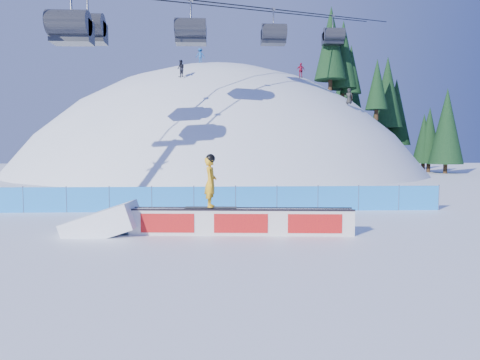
{
  "coord_description": "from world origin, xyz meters",
  "views": [
    {
      "loc": [
        0.28,
        -15.92,
        2.94
      ],
      "look_at": [
        1.06,
        1.08,
        1.75
      ],
      "focal_mm": 32.0,
      "sensor_mm": 36.0,
      "label": 1
    }
  ],
  "objects": [
    {
      "name": "snowboarder",
      "position": [
        -0.07,
        -1.13,
        1.86
      ],
      "size": [
        1.82,
        0.67,
        1.88
      ],
      "rotation": [
        0.0,
        0.0,
        1.49
      ],
      "color": "black",
      "rests_on": "rail_box"
    },
    {
      "name": "chairlift",
      "position": [
        4.74,
        27.49,
        16.89
      ],
      "size": [
        40.8,
        41.7,
        22.0
      ],
      "color": "gray",
      "rests_on": "ground"
    },
    {
      "name": "safety_fence",
      "position": [
        0.0,
        4.5,
        0.6
      ],
      "size": [
        22.05,
        0.05,
        1.3
      ],
      "color": "#1E82E4",
      "rests_on": "ground"
    },
    {
      "name": "distant_skiers",
      "position": [
        3.24,
        31.33,
        11.68
      ],
      "size": [
        18.48,
        8.56,
        7.01
      ],
      "color": "black",
      "rests_on": "ground"
    },
    {
      "name": "snow_ramp",
      "position": [
        -3.86,
        -0.87,
        0.0
      ],
      "size": [
        2.67,
        1.78,
        1.6
      ],
      "primitive_type": null,
      "rotation": [
        0.0,
        -0.31,
        -0.07
      ],
      "color": "white",
      "rests_on": "ground"
    },
    {
      "name": "treeline",
      "position": [
        20.35,
        41.65,
        10.89
      ],
      "size": [
        19.08,
        10.76,
        21.15
      ],
      "color": "#322114",
      "rests_on": "ground"
    },
    {
      "name": "ground",
      "position": [
        0.0,
        0.0,
        0.0
      ],
      "size": [
        160.0,
        160.0,
        0.0
      ],
      "primitive_type": "plane",
      "color": "white",
      "rests_on": "ground"
    },
    {
      "name": "snow_hill",
      "position": [
        0.0,
        42.0,
        -18.0
      ],
      "size": [
        64.0,
        64.0,
        64.0
      ],
      "color": "white",
      "rests_on": "ground"
    },
    {
      "name": "rail_box",
      "position": [
        0.99,
        -1.2,
        0.46
      ],
      "size": [
        7.8,
        1.08,
        0.93
      ],
      "rotation": [
        0.0,
        0.0,
        -0.07
      ],
      "color": "silver",
      "rests_on": "ground"
    }
  ]
}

